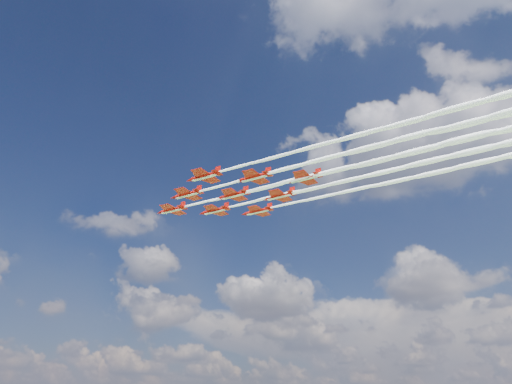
% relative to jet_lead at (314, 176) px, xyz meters
% --- Properties ---
extents(jet_lead, '(95.91, 8.73, 2.54)m').
position_rel_jet_lead_xyz_m(jet_lead, '(0.00, 0.00, 0.00)').
color(jet_lead, '#B20F09').
extents(jet_row2_port, '(95.91, 8.73, 2.54)m').
position_rel_jet_lead_xyz_m(jet_row2_port, '(10.63, -6.34, 0.00)').
color(jet_row2_port, '#B20F09').
extents(jet_row2_starb, '(95.91, 8.73, 2.54)m').
position_rel_jet_lead_xyz_m(jet_row2_starb, '(10.25, 6.94, 0.00)').
color(jet_row2_starb, '#B20F09').
extents(jet_row3_port, '(95.91, 8.73, 2.54)m').
position_rel_jet_lead_xyz_m(jet_row3_port, '(21.27, -12.67, 0.00)').
color(jet_row3_port, '#B20F09').
extents(jet_row3_centre, '(95.91, 8.73, 2.54)m').
position_rel_jet_lead_xyz_m(jet_row3_centre, '(20.89, 0.60, 0.00)').
color(jet_row3_centre, '#B20F09').
extents(jet_row3_starb, '(95.91, 8.73, 2.54)m').
position_rel_jet_lead_xyz_m(jet_row3_starb, '(20.51, 13.87, 0.00)').
color(jet_row3_starb, '#B20F09').
extents(jet_row4_port, '(95.91, 8.73, 2.54)m').
position_rel_jet_lead_xyz_m(jet_row4_port, '(31.52, -5.74, 0.00)').
color(jet_row4_port, '#B20F09').
extents(jet_row4_starb, '(95.91, 8.73, 2.54)m').
position_rel_jet_lead_xyz_m(jet_row4_starb, '(31.14, 7.53, 0.00)').
color(jet_row4_starb, '#B20F09').
extents(jet_tail, '(95.91, 8.73, 2.54)m').
position_rel_jet_lead_xyz_m(jet_tail, '(41.78, 1.20, 0.00)').
color(jet_tail, '#B20F09').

